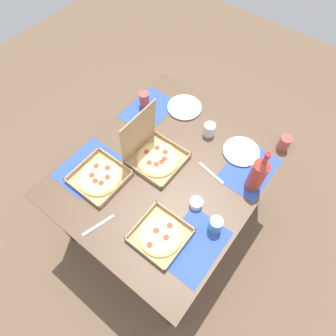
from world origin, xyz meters
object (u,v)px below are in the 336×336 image
pizza_box_corner_right (154,153)px  pizza_box_center (100,177)px  cup_red (144,100)px  plate_near_right (184,107)px  soda_bottle (258,174)px  cup_clear_right (215,225)px  cup_spare (209,130)px  plate_middle (241,152)px  cup_dark (284,143)px  pizza_box_corner_left (160,235)px  condiment_bowl (196,203)px

pizza_box_corner_right → pizza_box_center: 0.35m
pizza_box_corner_right → cup_red: (0.30, 0.32, 0.00)m
plate_near_right → pizza_box_corner_right: bearing=-168.3°
cup_red → soda_bottle: bearing=-96.5°
cup_clear_right → cup_spare: (0.51, 0.37, -0.01)m
plate_middle → cup_dark: cup_dark is taller
soda_bottle → plate_middle: bearing=45.8°
plate_middle → cup_clear_right: 0.53m
cup_clear_right → cup_spare: cup_clear_right is taller
pizza_box_corner_left → pizza_box_corner_right: 0.49m
cup_dark → cup_spare: bearing=113.9°
pizza_box_corner_right → plate_middle: (0.36, -0.40, -0.04)m
soda_bottle → condiment_bowl: soda_bottle is taller
cup_spare → condiment_bowl: bearing=-154.3°
pizza_box_corner_right → cup_clear_right: bearing=-106.0°
pizza_box_corner_left → condiment_bowl: (0.26, -0.05, 0.01)m
soda_bottle → cup_dark: bearing=-2.5°
soda_bottle → cup_clear_right: 0.36m
cup_spare → soda_bottle: bearing=-111.7°
cup_dark → cup_red: cup_red is taller
soda_bottle → cup_dark: (0.35, -0.02, -0.08)m
cup_clear_right → cup_dark: 0.70m
plate_middle → cup_clear_right: size_ratio=2.18×
cup_spare → pizza_box_center: bearing=154.2°
cup_dark → plate_middle: bearing=135.1°
cup_dark → condiment_bowl: 0.68m
plate_middle → soda_bottle: (-0.16, -0.17, 0.12)m
soda_bottle → plate_near_right: bearing=69.5°
pizza_box_center → cup_red: bearing=15.2°
cup_clear_right → condiment_bowl: cup_clear_right is taller
pizza_box_corner_right → plate_near_right: size_ratio=1.41×
cup_red → pizza_box_corner_left: bearing=-134.9°
pizza_box_center → cup_clear_right: size_ratio=2.76×
pizza_box_corner_right → condiment_bowl: pizza_box_corner_right is taller
pizza_box_corner_right → condiment_bowl: size_ratio=4.51×
plate_near_right → cup_spare: bearing=-108.4°
pizza_box_corner_right → plate_near_right: (0.44, 0.09, -0.04)m
cup_spare → plate_middle: bearing=-89.5°
pizza_box_corner_left → condiment_bowl: condiment_bowl is taller
plate_near_right → cup_dark: bearing=-81.4°
cup_spare → pizza_box_corner_left: bearing=-166.3°
pizza_box_corner_left → soda_bottle: size_ratio=0.81×
cup_spare → cup_red: bearing=97.1°
soda_bottle → cup_clear_right: size_ratio=3.13×
cup_dark → condiment_bowl: cup_dark is taller
plate_near_right → plate_middle: bearing=-99.5°
pizza_box_center → plate_middle: size_ratio=1.26×
cup_clear_right → cup_red: (0.45, 0.86, 0.00)m
plate_middle → pizza_box_corner_right: bearing=131.9°
pizza_box_corner_right → cup_spare: pizza_box_corner_right is taller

